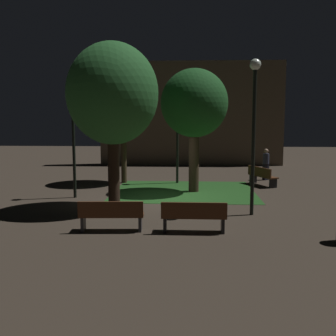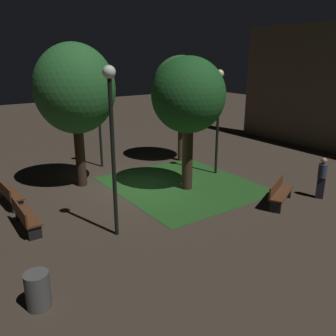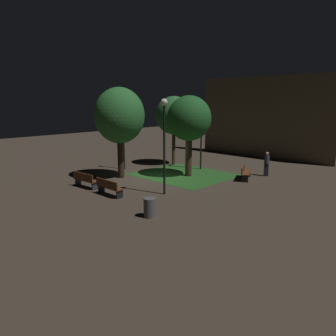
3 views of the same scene
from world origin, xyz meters
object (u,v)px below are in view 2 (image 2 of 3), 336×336
at_px(tree_lawn_side, 188,97).
at_px(tree_near_wall, 181,86).
at_px(bench_near_trees, 279,192).
at_px(lamp_post_path_center, 99,109).
at_px(lamp_post_plaza_west, 218,105).
at_px(bench_front_right, 24,216).
at_px(tree_back_left, 75,90).
at_px(pedestrian, 322,177).
at_px(trash_bin, 38,290).
at_px(bench_path_side, 8,193).
at_px(lamp_post_near_wall, 112,126).

bearing_deg(tree_lawn_side, tree_near_wall, 146.96).
xyz_separation_m(bench_near_trees, lamp_post_path_center, (-7.97, -3.37, 2.36)).
distance_m(tree_near_wall, lamp_post_plaza_west, 2.68).
relative_size(bench_front_right, tree_lawn_side, 0.34).
relative_size(tree_back_left, pedestrian, 3.56).
height_order(bench_near_trees, tree_back_left, tree_back_left).
bearing_deg(bench_near_trees, pedestrian, 73.65).
distance_m(tree_near_wall, lamp_post_path_center, 4.14).
height_order(tree_near_wall, trash_bin, tree_near_wall).
distance_m(bench_path_side, tree_near_wall, 9.25).
height_order(tree_lawn_side, lamp_post_near_wall, tree_lawn_side).
distance_m(bench_front_right, bench_near_trees, 8.78).
bearing_deg(bench_path_side, bench_near_trees, 55.67).
xyz_separation_m(lamp_post_path_center, pedestrian, (8.48, 5.13, -2.00)).
bearing_deg(tree_lawn_side, tree_back_left, -129.90).
xyz_separation_m(tree_near_wall, lamp_post_plaza_west, (2.61, 0.09, -0.63)).
bearing_deg(tree_back_left, lamp_post_path_center, 136.89).
height_order(lamp_post_near_wall, pedestrian, lamp_post_near_wall).
xyz_separation_m(bench_path_side, bench_front_right, (2.30, -0.00, 0.00)).
xyz_separation_m(lamp_post_near_wall, pedestrian, (1.87, 7.70, -2.51)).
distance_m(bench_near_trees, tree_near_wall, 7.39).
xyz_separation_m(trash_bin, pedestrian, (-0.11, 10.60, 0.43)).
xyz_separation_m(tree_lawn_side, lamp_post_path_center, (-4.75, -1.59, -0.89)).
bearing_deg(pedestrian, tree_lawn_side, -136.51).
height_order(bench_near_trees, tree_near_wall, tree_near_wall).
bearing_deg(bench_front_right, lamp_post_plaza_west, 94.78).
distance_m(bench_near_trees, tree_lawn_side, 4.91).
height_order(bench_path_side, tree_near_wall, tree_near_wall).
height_order(lamp_post_path_center, lamp_post_near_wall, lamp_post_near_wall).
height_order(bench_front_right, tree_near_wall, tree_near_wall).
height_order(bench_path_side, tree_back_left, tree_back_left).
bearing_deg(bench_path_side, lamp_post_near_wall, 27.65).
height_order(bench_path_side, lamp_post_plaza_west, lamp_post_plaza_west).
height_order(bench_path_side, tree_lawn_side, tree_lawn_side).
distance_m(lamp_post_path_center, lamp_post_plaza_west, 5.56).
distance_m(lamp_post_plaza_west, trash_bin, 10.79).
bearing_deg(bench_near_trees, tree_back_left, -139.49).
distance_m(lamp_post_near_wall, lamp_post_plaza_west, 6.98).
height_order(tree_near_wall, lamp_post_path_center, tree_near_wall).
distance_m(lamp_post_near_wall, pedestrian, 8.32).
xyz_separation_m(tree_back_left, pedestrian, (6.56, 6.93, -3.10)).
height_order(bench_front_right, pedestrian, pedestrian).
bearing_deg(trash_bin, bench_path_side, 173.64).
height_order(bench_front_right, lamp_post_plaza_west, lamp_post_plaza_west).
xyz_separation_m(lamp_post_path_center, lamp_post_near_wall, (6.61, -2.58, 0.51)).
xyz_separation_m(bench_front_right, lamp_post_path_center, (-4.70, 4.79, 2.36)).
height_order(bench_path_side, bench_front_right, same).
bearing_deg(bench_path_side, tree_lawn_side, 69.74).
height_order(bench_front_right, tree_back_left, tree_back_left).
distance_m(bench_near_trees, pedestrian, 1.87).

